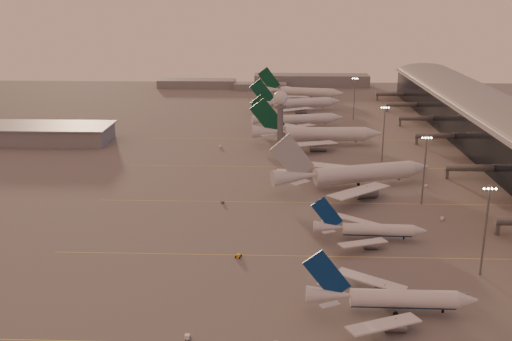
{
  "coord_description": "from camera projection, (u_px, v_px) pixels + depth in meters",
  "views": [
    {
      "loc": [
        4.06,
        -146.09,
        72.07
      ],
      "look_at": [
        -3.84,
        62.67,
        9.43
      ],
      "focal_mm": 42.0,
      "sensor_mm": 36.0,
      "label": 1
    }
  ],
  "objects": [
    {
      "name": "gsv_tug_far",
      "position": [
        303.0,
        164.0,
        259.17
      ],
      "size": [
        4.15,
        4.07,
        1.04
      ],
      "color": "silver",
      "rests_on": "ground"
    },
    {
      "name": "gsv_truck_c",
      "position": [
        223.0,
        201.0,
        211.96
      ],
      "size": [
        4.45,
        4.5,
        1.88
      ],
      "color": "#5C5E61",
      "rests_on": "ground"
    },
    {
      "name": "hangar",
      "position": [
        29.0,
        133.0,
        297.79
      ],
      "size": [
        82.0,
        27.0,
        8.5
      ],
      "color": "slate",
      "rests_on": "ground"
    },
    {
      "name": "narrowbody_mid",
      "position": [
        369.0,
        231.0,
        180.07
      ],
      "size": [
        34.7,
        27.68,
        13.55
      ],
      "color": "silver",
      "rests_on": "ground"
    },
    {
      "name": "mast_b",
      "position": [
        425.0,
        167.0,
        207.39
      ],
      "size": [
        3.6,
        0.56,
        25.0
      ],
      "color": "slate",
      "rests_on": "ground"
    },
    {
      "name": "gsv_tug_hangar",
      "position": [
        361.0,
        139.0,
        302.36
      ],
      "size": [
        3.32,
        2.06,
        0.93
      ],
      "color": "gold",
      "rests_on": "ground"
    },
    {
      "name": "gsv_catering_a",
      "position": [
        466.0,
        289.0,
        146.28
      ],
      "size": [
        6.06,
        3.46,
        4.7
      ],
      "color": "#5C5E61",
      "rests_on": "ground"
    },
    {
      "name": "gsv_tug_mid",
      "position": [
        238.0,
        256.0,
        168.62
      ],
      "size": [
        3.98,
        3.03,
        1.01
      ],
      "color": "gold",
      "rests_on": "ground"
    },
    {
      "name": "gsv_truck_b",
      "position": [
        444.0,
        217.0,
        195.73
      ],
      "size": [
        5.98,
        4.22,
        2.28
      ],
      "color": "silver",
      "rests_on": "ground"
    },
    {
      "name": "gsv_truck_d",
      "position": [
        220.0,
        145.0,
        287.74
      ],
      "size": [
        3.57,
        5.91,
        2.25
      ],
      "color": "silver",
      "rests_on": "ground"
    },
    {
      "name": "mast_d",
      "position": [
        354.0,
        96.0,
        346.43
      ],
      "size": [
        3.6,
        0.56,
        25.0
      ],
      "color": "slate",
      "rests_on": "ground"
    },
    {
      "name": "widebody_white",
      "position": [
        354.0,
        178.0,
        228.07
      ],
      "size": [
        63.3,
        49.93,
        23.05
      ],
      "color": "silver",
      "rests_on": "ground"
    },
    {
      "name": "mast_c",
      "position": [
        384.0,
        131.0,
        260.21
      ],
      "size": [
        3.6,
        0.56,
        25.0
      ],
      "color": "slate",
      "rests_on": "ground"
    },
    {
      "name": "gsv_catering_b",
      "position": [
        427.0,
        182.0,
        228.78
      ],
      "size": [
        5.28,
        3.78,
        3.97
      ],
      "color": "silver",
      "rests_on": "ground"
    },
    {
      "name": "greentail_b",
      "position": [
        298.0,
        121.0,
        329.41
      ],
      "size": [
        51.67,
        41.24,
        19.11
      ],
      "color": "silver",
      "rests_on": "ground"
    },
    {
      "name": "distant_horizon",
      "position": [
        277.0,
        82.0,
        470.69
      ],
      "size": [
        165.0,
        37.5,
        9.0
      ],
      "color": "slate",
      "rests_on": "ground"
    },
    {
      "name": "gsv_truck_a",
      "position": [
        189.0,
        335.0,
        128.77
      ],
      "size": [
        5.79,
        2.37,
        2.3
      ],
      "color": "silver",
      "rests_on": "ground"
    },
    {
      "name": "greentail_a",
      "position": [
        317.0,
        137.0,
        291.73
      ],
      "size": [
        64.33,
        51.91,
        23.36
      ],
      "color": "silver",
      "rests_on": "ground"
    },
    {
      "name": "mast_a",
      "position": [
        486.0,
        227.0,
        154.63
      ],
      "size": [
        3.6,
        0.56,
        25.0
      ],
      "color": "slate",
      "rests_on": "ground"
    },
    {
      "name": "narrowbody_near",
      "position": [
        391.0,
        301.0,
        138.62
      ],
      "size": [
        40.48,
        32.34,
        15.82
      ],
      "color": "silver",
      "rests_on": "ground"
    },
    {
      "name": "greentail_d",
      "position": [
        301.0,
        94.0,
        415.0
      ],
      "size": [
        59.46,
        47.54,
        21.86
      ],
      "color": "silver",
      "rests_on": "ground"
    },
    {
      "name": "radar_tower",
      "position": [
        280.0,
        110.0,
        269.34
      ],
      "size": [
        6.4,
        6.4,
        31.1
      ],
      "color": "slate",
      "rests_on": "ground"
    },
    {
      "name": "ground",
      "position": [
        261.0,
        271.0,
        160.68
      ],
      "size": [
        700.0,
        700.0,
        0.0
      ],
      "primitive_type": "plane",
      "color": "#555353",
      "rests_on": "ground"
    },
    {
      "name": "taxiway_markings",
      "position": [
        350.0,
        202.0,
        213.19
      ],
      "size": [
        180.0,
        185.25,
        0.02
      ],
      "color": "#DCD44D",
      "rests_on": "ground"
    },
    {
      "name": "greentail_c",
      "position": [
        297.0,
        105.0,
        374.33
      ],
      "size": [
        57.29,
        45.67,
        21.27
      ],
      "color": "silver",
      "rests_on": "ground"
    }
  ]
}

